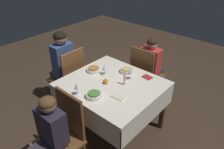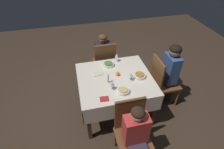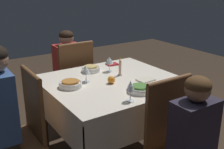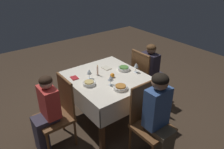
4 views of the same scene
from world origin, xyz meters
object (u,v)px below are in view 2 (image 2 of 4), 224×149
(chair_south, at_px, (132,130))
(person_child_red, at_px, (136,139))
(chair_east, at_px, (162,80))
(chair_north, at_px, (105,62))
(wine_glass_east, at_px, (131,75))
(bowl_north, at_px, (109,64))
(wine_glass_south, at_px, (112,84))
(candle_centerpiece, at_px, (108,79))
(wine_glass_north, at_px, (117,56))
(dining_table, at_px, (115,83))
(napkin_red_folded, at_px, (98,74))
(bowl_east, at_px, (140,75))
(person_adult_denim, at_px, (172,72))
(napkin_spare_side, at_px, (104,99))
(orange_fruit, at_px, (118,74))
(person_child_dark, at_px, (103,55))
(bowl_south, at_px, (124,91))

(chair_south, distance_m, person_child_red, 0.18)
(chair_east, height_order, chair_north, same)
(wine_glass_east, relative_size, bowl_north, 0.75)
(wine_glass_south, height_order, candle_centerpiece, candle_centerpiece)
(wine_glass_south, bearing_deg, candle_centerpiece, 96.86)
(wine_glass_north, bearing_deg, dining_table, -107.69)
(chair_north, xyz_separation_m, napkin_red_folded, (-0.23, -0.64, 0.24))
(bowl_east, distance_m, wine_glass_south, 0.53)
(chair_south, height_order, wine_glass_north, chair_south)
(chair_east, xyz_separation_m, bowl_north, (-0.88, 0.33, 0.26))
(person_child_red, xyz_separation_m, bowl_north, (-0.05, 1.32, 0.20))
(chair_south, height_order, wine_glass_south, chair_south)
(person_adult_denim, bearing_deg, chair_south, 129.43)
(chair_east, height_order, person_adult_denim, person_adult_denim)
(dining_table, xyz_separation_m, napkin_spare_side, (-0.26, -0.40, 0.11))
(person_child_red, relative_size, bowl_east, 5.52)
(bowl_east, relative_size, wine_glass_south, 1.29)
(wine_glass_east, relative_size, wine_glass_south, 0.97)
(wine_glass_east, height_order, napkin_spare_side, wine_glass_east)
(bowl_north, height_order, wine_glass_north, wine_glass_north)
(chair_south, bearing_deg, wine_glass_east, 74.43)
(chair_south, xyz_separation_m, candle_centerpiece, (-0.15, 0.72, 0.30))
(dining_table, height_order, wine_glass_north, wine_glass_north)
(dining_table, bearing_deg, chair_north, 90.80)
(orange_fruit, bearing_deg, napkin_red_folded, 160.23)
(person_adult_denim, xyz_separation_m, candle_centerpiece, (-1.14, -0.09, 0.14))
(bowl_east, relative_size, bowl_north, 1.00)
(wine_glass_south, relative_size, candle_centerpiece, 0.88)
(dining_table, height_order, napkin_red_folded, napkin_red_folded)
(chair_south, relative_size, person_child_red, 0.91)
(napkin_red_folded, bearing_deg, chair_south, -74.79)
(chair_south, bearing_deg, person_child_dark, 91.02)
(orange_fruit, bearing_deg, person_adult_denim, -2.42)
(wine_glass_south, bearing_deg, napkin_red_folded, 108.24)
(bowl_north, bearing_deg, bowl_east, -44.35)
(chair_east, relative_size, wine_glass_east, 6.68)
(bowl_north, bearing_deg, wine_glass_south, -98.10)
(person_child_dark, bearing_deg, bowl_east, 110.99)
(person_child_dark, distance_m, napkin_red_folded, 0.87)
(chair_south, relative_size, candle_centerpiece, 5.73)
(chair_north, height_order, person_adult_denim, person_adult_denim)
(person_adult_denim, bearing_deg, wine_glass_east, 98.12)
(chair_south, height_order, person_child_dark, person_child_dark)
(wine_glass_east, bearing_deg, bowl_north, 118.84)
(chair_east, height_order, napkin_spare_side, chair_east)
(person_child_red, height_order, wine_glass_east, person_child_red)
(wine_glass_east, relative_size, bowl_south, 0.84)
(chair_east, bearing_deg, bowl_north, 69.39)
(chair_east, height_order, wine_glass_east, chair_east)
(candle_centerpiece, bearing_deg, chair_north, 82.34)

